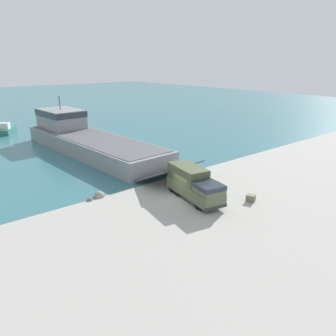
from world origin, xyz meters
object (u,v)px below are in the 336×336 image
(landing_craft, at_px, (85,138))
(mooring_bollard, at_px, (202,170))
(soldier_on_ramp, at_px, (219,188))
(moored_boat_c, at_px, (5,130))
(cargo_crate, at_px, (251,198))
(military_truck, at_px, (194,184))

(landing_craft, bearing_deg, mooring_bollard, -76.18)
(soldier_on_ramp, height_order, mooring_bollard, soldier_on_ramp)
(moored_boat_c, height_order, mooring_bollard, moored_boat_c)
(moored_boat_c, bearing_deg, landing_craft, -39.84)
(cargo_crate, bearing_deg, landing_craft, 97.06)
(landing_craft, bearing_deg, soldier_on_ramp, -88.40)
(soldier_on_ramp, distance_m, mooring_bollard, 7.84)
(moored_boat_c, relative_size, mooring_bollard, 6.58)
(cargo_crate, bearing_deg, soldier_on_ramp, 117.34)
(moored_boat_c, distance_m, mooring_bollard, 45.48)
(moored_boat_c, bearing_deg, mooring_bollard, -39.89)
(landing_craft, height_order, military_truck, landing_craft)
(military_truck, distance_m, cargo_crate, 6.17)
(landing_craft, distance_m, soldier_on_ramp, 27.85)
(landing_craft, bearing_deg, moored_boat_c, 103.92)
(landing_craft, relative_size, mooring_bollard, 41.08)
(military_truck, relative_size, cargo_crate, 9.20)
(soldier_on_ramp, bearing_deg, mooring_bollard, 77.44)
(military_truck, bearing_deg, landing_craft, -170.00)
(military_truck, height_order, moored_boat_c, military_truck)
(landing_craft, height_order, cargo_crate, landing_craft)
(soldier_on_ramp, height_order, cargo_crate, soldier_on_ramp)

